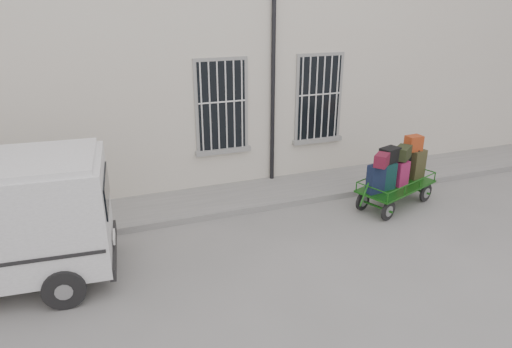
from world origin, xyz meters
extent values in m
plane|color=slate|center=(0.00, 0.00, 0.00)|extent=(80.00, 80.00, 0.00)
cube|color=beige|center=(0.00, 5.50, 3.00)|extent=(24.00, 5.00, 6.00)
cylinder|color=black|center=(0.95, 2.92, 2.80)|extent=(0.11, 0.11, 5.60)
cube|color=black|center=(-0.40, 2.98, 2.25)|extent=(1.20, 0.08, 2.20)
cube|color=gray|center=(-0.40, 2.96, 1.09)|extent=(1.45, 0.22, 0.12)
cube|color=black|center=(2.30, 2.98, 2.25)|extent=(1.20, 0.08, 2.20)
cube|color=gray|center=(2.30, 2.96, 1.09)|extent=(1.45, 0.22, 0.12)
cube|color=slate|center=(0.00, 2.20, 0.07)|extent=(24.00, 1.70, 0.15)
cylinder|color=black|center=(2.61, -0.05, 0.23)|extent=(0.46, 0.21, 0.47)
cylinder|color=gray|center=(2.61, -0.05, 0.23)|extent=(0.27, 0.17, 0.26)
cylinder|color=black|center=(2.36, 0.62, 0.23)|extent=(0.46, 0.21, 0.47)
cylinder|color=gray|center=(2.36, 0.62, 0.23)|extent=(0.27, 0.17, 0.26)
cylinder|color=black|center=(4.10, 0.50, 0.23)|extent=(0.46, 0.21, 0.47)
cylinder|color=gray|center=(4.10, 0.50, 0.23)|extent=(0.27, 0.17, 0.26)
cylinder|color=black|center=(3.86, 1.16, 0.23)|extent=(0.46, 0.21, 0.47)
cylinder|color=gray|center=(3.86, 1.16, 0.23)|extent=(0.27, 0.17, 0.26)
cube|color=#165413|center=(3.23, 0.56, 0.52)|extent=(2.26, 1.59, 0.05)
cylinder|color=#165413|center=(2.04, 0.12, 0.66)|extent=(0.27, 0.13, 0.53)
cube|color=#111D34|center=(2.49, 0.36, 0.88)|extent=(0.43, 0.27, 0.68)
cube|color=black|center=(2.49, 0.36, 1.24)|extent=(0.19, 0.16, 0.03)
cube|color=black|center=(2.86, 0.45, 0.86)|extent=(0.42, 0.27, 0.64)
cube|color=black|center=(2.86, 0.45, 1.19)|extent=(0.18, 0.15, 0.03)
cube|color=maroon|center=(3.31, 0.50, 0.85)|extent=(0.35, 0.25, 0.62)
cube|color=black|center=(3.31, 0.50, 1.17)|extent=(0.15, 0.13, 0.03)
cube|color=black|center=(3.58, 0.82, 0.86)|extent=(0.45, 0.35, 0.65)
cube|color=black|center=(3.58, 0.82, 1.20)|extent=(0.19, 0.16, 0.03)
cube|color=#38321C|center=(3.99, 0.82, 0.89)|extent=(0.49, 0.37, 0.71)
cube|color=black|center=(3.99, 0.82, 1.26)|extent=(0.21, 0.18, 0.03)
cube|color=#4C0F18|center=(2.53, 0.28, 1.36)|extent=(0.48, 0.47, 0.28)
cube|color=black|center=(2.94, 0.56, 1.35)|extent=(0.53, 0.43, 0.34)
cube|color=black|center=(3.35, 0.61, 1.34)|extent=(0.59, 0.55, 0.30)
cube|color=brown|center=(3.86, 0.89, 1.44)|extent=(0.40, 0.30, 0.37)
cube|color=black|center=(-3.39, 0.04, 1.62)|extent=(0.15, 1.43, 0.56)
cube|color=black|center=(-3.40, 0.04, 0.44)|extent=(0.25, 1.90, 0.23)
cube|color=white|center=(-3.36, 0.03, 0.68)|extent=(0.06, 0.43, 0.12)
cylinder|color=black|center=(-4.23, -0.84, 0.35)|extent=(0.71, 0.28, 0.70)
cylinder|color=black|center=(-4.09, 1.04, 0.35)|extent=(0.71, 0.28, 0.70)
camera|label=1|loc=(-3.46, -7.79, 4.80)|focal=32.00mm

